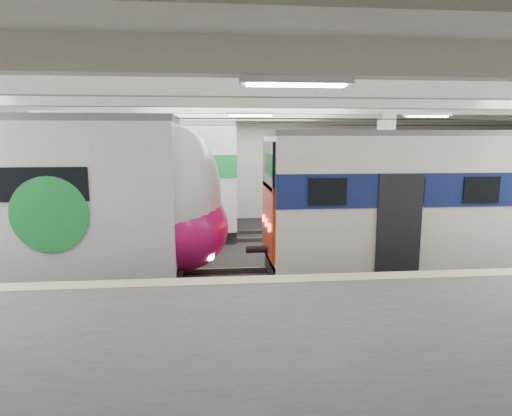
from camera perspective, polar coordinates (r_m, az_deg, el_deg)
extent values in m
cube|color=black|center=(12.89, 0.01, -9.76)|extent=(36.00, 24.00, 0.10)
cube|color=silver|center=(12.27, 0.01, 15.81)|extent=(36.00, 24.00, 0.20)
cube|color=beige|center=(22.21, -2.42, 5.62)|extent=(30.00, 0.10, 5.50)
cube|color=beige|center=(2.79, 21.14, -21.29)|extent=(30.00, 0.10, 5.50)
cube|color=#4F4F51|center=(6.78, 5.61, -22.81)|extent=(30.00, 7.00, 1.10)
cube|color=beige|center=(9.46, 1.88, -9.48)|extent=(30.00, 0.50, 0.02)
cube|color=beige|center=(15.31, -12.34, 3.79)|extent=(0.50, 0.50, 5.50)
cube|color=beige|center=(16.39, 16.70, 3.96)|extent=(0.50, 0.50, 5.50)
cube|color=beige|center=(12.24, 0.01, 14.42)|extent=(30.00, 18.00, 0.50)
cube|color=#59544C|center=(12.85, 0.01, -9.21)|extent=(30.00, 1.52, 0.16)
cube|color=#59544C|center=(18.13, -1.62, -3.73)|extent=(30.00, 1.52, 0.16)
cylinder|color=black|center=(12.20, 0.01, 11.84)|extent=(30.00, 0.03, 0.03)
cylinder|color=black|center=(17.68, -1.69, 11.02)|extent=(30.00, 0.03, 0.03)
cube|color=white|center=(10.23, 1.09, 13.59)|extent=(26.00, 8.40, 0.12)
ellipsoid|color=silver|center=(12.29, -10.23, 1.55)|extent=(2.40, 2.96, 3.98)
ellipsoid|color=#B60F59|center=(12.43, -9.56, -2.53)|extent=(2.54, 3.02, 2.44)
cylinder|color=#198D36|center=(11.48, -25.85, -0.80)|extent=(1.88, 0.06, 1.88)
cube|color=white|center=(14.68, 28.02, 1.15)|extent=(13.05, 2.86, 3.71)
cube|color=navy|center=(14.63, 28.15, 2.88)|extent=(13.09, 2.92, 0.90)
cube|color=#AF290B|center=(12.44, 1.66, -1.46)|extent=(0.08, 2.43, 2.04)
cube|color=black|center=(12.25, 1.69, 5.73)|extent=(0.08, 2.29, 1.34)
cube|color=#4C4C51|center=(14.57, 28.60, 8.71)|extent=(13.05, 2.23, 0.16)
cube|color=black|center=(15.06, 27.44, -6.43)|extent=(13.05, 2.00, 0.70)
cube|color=silver|center=(18.99, -26.57, 3.47)|extent=(15.30, 3.61, 4.12)
cube|color=#198D36|center=(18.95, -26.69, 5.11)|extent=(15.34, 3.67, 0.87)
cube|color=#4C4C51|center=(18.93, -27.05, 10.02)|extent=(15.28, 3.06, 0.16)
cube|color=black|center=(19.31, -26.09, -3.21)|extent=(15.29, 3.28, 0.60)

